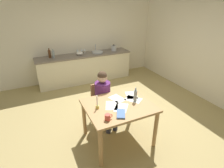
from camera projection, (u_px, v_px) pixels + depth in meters
ground_plane at (115, 116)px, 4.18m from camera, size 5.20×5.20×0.04m
wall_back at (80, 39)px, 5.74m from camera, size 5.20×0.12×2.60m
wall_right at (205, 49)px, 4.62m from camera, size 0.12×5.20×2.60m
kitchen_counter at (85, 68)px, 5.81m from camera, size 3.00×0.64×0.90m
dining_table at (119, 110)px, 3.17m from camera, size 1.17×0.97×0.79m
chair_at_table at (101, 101)px, 3.84m from camera, size 0.43×0.43×0.85m
person_seated at (104, 96)px, 3.63m from camera, size 0.35×0.61×1.19m
coffee_mug at (108, 117)px, 2.71m from camera, size 0.13×0.09×0.10m
candlestick at (97, 105)px, 2.99m from camera, size 0.06×0.06×0.24m
book_magazine at (121, 114)px, 2.85m from camera, size 0.23×0.28×0.03m
paper_letter at (117, 99)px, 3.31m from camera, size 0.28×0.34×0.00m
paper_bill at (133, 99)px, 3.29m from camera, size 0.34×0.36×0.00m
paper_envelope at (131, 95)px, 3.43m from camera, size 0.30×0.35×0.00m
paper_receipt at (121, 108)px, 3.03m from camera, size 0.35×0.36×0.00m
paper_notice at (112, 105)px, 3.10m from camera, size 0.32×0.36×0.00m
wine_bottle_on_table at (135, 96)px, 3.18m from camera, size 0.06×0.06×0.27m
sink_unit at (97, 52)px, 5.79m from camera, size 0.36×0.36×0.24m
bottle_oil at (50, 54)px, 5.23m from camera, size 0.08×0.08×0.28m
bottle_vinegar at (53, 54)px, 5.21m from camera, size 0.07×0.07×0.26m
mixing_bowl at (80, 53)px, 5.55m from camera, size 0.21×0.21×0.10m
stovetop_kettle at (114, 48)px, 5.98m from camera, size 0.18×0.18×0.22m
wine_glass_near_sink at (85, 50)px, 5.72m from camera, size 0.07×0.07×0.15m
wine_glass_by_kettle at (82, 50)px, 5.68m from camera, size 0.07×0.07×0.15m
wine_glass_back_left at (77, 50)px, 5.63m from camera, size 0.07×0.07×0.15m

